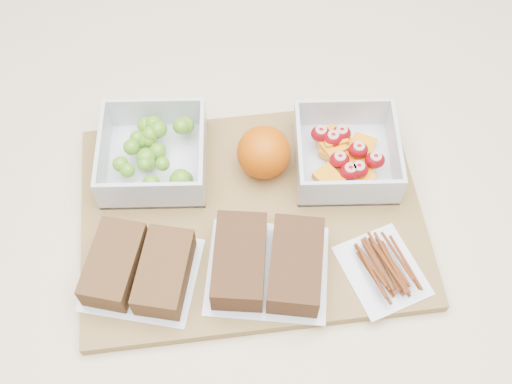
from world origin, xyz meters
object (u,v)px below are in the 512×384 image
cutting_board (252,215)px  sandwich_bag_center (268,263)px  grape_container (155,153)px  pretzel_bag (384,267)px  sandwich_bag_left (139,268)px  fruit_container (345,155)px  orange (264,152)px

cutting_board → sandwich_bag_center: size_ratio=2.75×
grape_container → pretzel_bag: bearing=-29.8°
cutting_board → grape_container: (-0.12, 0.07, 0.03)m
grape_container → sandwich_bag_left: 0.16m
cutting_board → fruit_container: (0.12, 0.07, 0.03)m
fruit_container → sandwich_bag_left: fruit_container is taller
pretzel_bag → cutting_board: bearing=151.6°
cutting_board → grape_container: bearing=142.5°
sandwich_bag_left → pretzel_bag: size_ratio=1.17×
grape_container → pretzel_bag: size_ratio=1.04×
grape_container → sandwich_bag_left: bearing=-93.3°
grape_container → sandwich_bag_left: (-0.01, -0.16, -0.00)m
orange → cutting_board: bearing=-103.8°
orange → pretzel_bag: 0.20m
grape_container → sandwich_bag_center: 0.21m
cutting_board → sandwich_bag_center: (0.02, -0.08, 0.03)m
fruit_container → orange: orange is taller
orange → sandwich_bag_left: orange is taller
pretzel_bag → sandwich_bag_left: bearing=179.8°
sandwich_bag_left → pretzel_bag: (0.28, -0.00, -0.01)m
cutting_board → fruit_container: bearing=24.1°
cutting_board → pretzel_bag: pretzel_bag is taller
sandwich_bag_center → pretzel_bag: size_ratio=1.22×
cutting_board → orange: (0.02, 0.07, 0.04)m
sandwich_bag_center → orange: bearing=90.3°
orange → sandwich_bag_center: (0.00, -0.15, -0.01)m
orange → sandwich_bag_center: 0.15m
cutting_board → grape_container: grape_container is taller
orange → pretzel_bag: size_ratio=0.54×
orange → pretzel_bag: orange is taller
cutting_board → pretzel_bag: 0.17m
grape_container → pretzel_bag: 0.32m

